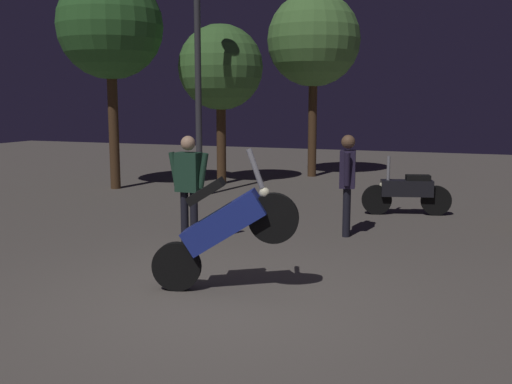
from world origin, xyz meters
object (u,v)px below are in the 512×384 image
Objects in this scene: motorcycle_blue_foreground at (224,227)px; streetlamp_near at (198,44)px; person_rider_beside at (347,176)px; person_bystander_far at (189,180)px; motorcycle_black_parked_left at (407,192)px.

streetlamp_near is at bearing 103.99° from motorcycle_blue_foreground.
motorcycle_blue_foreground is 3.37m from person_rider_beside.
motorcycle_blue_foreground is 1.01× the size of person_bystander_far.
motorcycle_blue_foreground reaches higher than motorcycle_black_parked_left.
person_rider_beside is at bearing 56.84° from motorcycle_black_parked_left.
motorcycle_blue_foreground is 1.00× the size of motorcycle_black_parked_left.
motorcycle_black_parked_left is at bearing 61.52° from motorcycle_blue_foreground.
person_rider_beside is at bearing -34.86° from streetlamp_near.
person_rider_beside is 5.37m from streetlamp_near.
streetlamp_near is (-1.81, 4.05, 2.39)m from person_bystander_far.
motorcycle_blue_foreground is 2.46m from person_bystander_far.
person_rider_beside is 2.50m from person_bystander_far.
motorcycle_black_parked_left is at bearing -118.10° from person_rider_beside.
motorcycle_black_parked_left is 5.50m from streetlamp_near.
person_bystander_far is (-2.81, -3.44, 0.53)m from motorcycle_black_parked_left.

